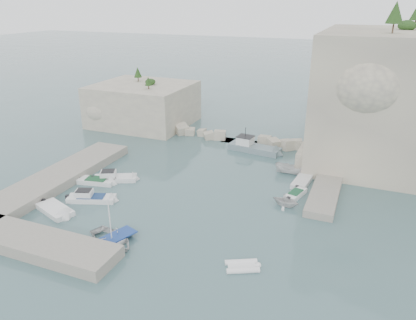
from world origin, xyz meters
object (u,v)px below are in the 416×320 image
at_px(inflatable_dinghy, 242,268).
at_px(tender_east_b, 295,196).
at_px(tender_east_d, 290,174).
at_px(work_boat, 254,151).
at_px(motorboat_c, 97,183).
at_px(motorboat_b, 115,180).
at_px(rowboat, 112,243).
at_px(motorboat_e, 55,212).
at_px(motorboat_d, 92,201).
at_px(tender_east_c, 302,183).
at_px(tender_east_a, 285,206).

xyz_separation_m(inflatable_dinghy, tender_east_b, (1.57, 14.73, 0.00)).
bearing_deg(tender_east_d, work_boat, 48.10).
bearing_deg(motorboat_c, inflatable_dinghy, -33.70).
xyz_separation_m(motorboat_b, rowboat, (7.63, -11.68, 0.00)).
relative_size(motorboat_b, inflatable_dinghy, 1.90).
height_order(motorboat_e, work_boat, work_boat).
xyz_separation_m(motorboat_d, tender_east_d, (18.67, 15.71, 0.00)).
bearing_deg(motorboat_e, motorboat_b, 102.84).
height_order(motorboat_c, rowboat, rowboat).
xyz_separation_m(motorboat_c, tender_east_d, (21.00, 11.66, 0.00)).
xyz_separation_m(motorboat_b, inflatable_dinghy, (19.69, -10.70, 0.00)).
distance_m(tender_east_d, work_boat, 8.91).
xyz_separation_m(motorboat_d, motorboat_b, (-0.72, 5.53, 0.00)).
height_order(motorboat_c, tender_east_d, tender_east_d).
distance_m(motorboat_b, motorboat_e, 9.13).
distance_m(motorboat_c, tender_east_b, 23.52).
bearing_deg(rowboat, work_boat, 9.62).
distance_m(rowboat, tender_east_b, 20.80).
bearing_deg(inflatable_dinghy, motorboat_c, 129.92).
bearing_deg(motorboat_e, tender_east_c, 57.69).
distance_m(tender_east_a, tender_east_b, 2.70).
bearing_deg(tender_east_b, motorboat_d, 129.78).
relative_size(motorboat_d, work_boat, 0.69).
relative_size(motorboat_e, tender_east_a, 1.75).
bearing_deg(tender_east_b, tender_east_d, 31.73).
bearing_deg(work_boat, motorboat_c, -121.67).
height_order(motorboat_b, tender_east_b, motorboat_b).
xyz_separation_m(tender_east_b, tender_east_c, (0.09, 3.98, 0.00)).
bearing_deg(motorboat_c, motorboat_b, 32.35).
relative_size(rowboat, work_boat, 0.61).
xyz_separation_m(rowboat, tender_east_a, (13.07, 13.07, 0.00)).
xyz_separation_m(motorboat_e, inflatable_dinghy, (20.93, -1.65, 0.00)).
bearing_deg(tender_east_a, work_boat, 37.15).
distance_m(tender_east_c, work_boat, 11.83).
bearing_deg(motorboat_e, tender_east_a, 46.09).
bearing_deg(motorboat_b, inflatable_dinghy, -54.30).
distance_m(tender_east_a, tender_east_d, 8.88).
distance_m(motorboat_c, tender_east_d, 24.02).
distance_m(inflatable_dinghy, work_boat, 27.85).
distance_m(motorboat_b, tender_east_c, 22.80).
bearing_deg(work_boat, tender_east_a, -54.93).
bearing_deg(tender_east_c, motorboat_b, 116.12).
height_order(motorboat_b, motorboat_e, motorboat_b).
bearing_deg(motorboat_b, tender_east_d, 1.92).
height_order(motorboat_d, work_boat, work_boat).
distance_m(motorboat_b, work_boat, 20.81).
distance_m(motorboat_b, tender_east_b, 21.64).
height_order(tender_east_b, work_boat, work_boat).
distance_m(motorboat_d, rowboat, 9.25).
relative_size(tender_east_a, tender_east_d, 0.74).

